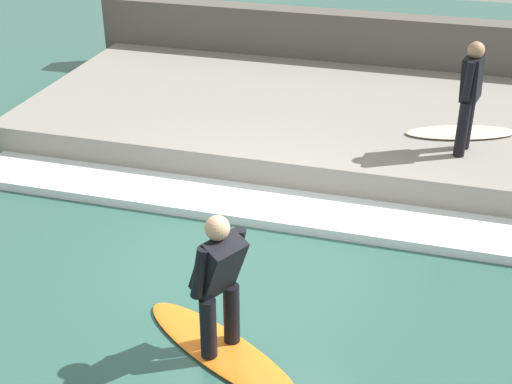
# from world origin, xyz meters

# --- Properties ---
(ground_plane) EXTENTS (28.00, 28.00, 0.00)m
(ground_plane) POSITION_xyz_m (0.00, 0.00, 0.00)
(ground_plane) COLOR #2D564C
(concrete_ledge) EXTENTS (4.40, 9.09, 0.50)m
(concrete_ledge) POSITION_xyz_m (3.99, 0.00, 0.25)
(concrete_ledge) COLOR gray
(concrete_ledge) RESTS_ON ground_plane
(back_wall) EXTENTS (0.50, 9.55, 1.37)m
(back_wall) POSITION_xyz_m (6.44, 0.00, 0.69)
(back_wall) COLOR #544F49
(back_wall) RESTS_ON ground_plane
(wave_foam_crest) EXTENTS (0.91, 8.64, 0.12)m
(wave_foam_crest) POSITION_xyz_m (1.34, 0.00, 0.06)
(wave_foam_crest) COLOR silver
(wave_foam_crest) RESTS_ON ground_plane
(surfboard_riding) EXTENTS (1.45, 2.05, 0.06)m
(surfboard_riding) POSITION_xyz_m (-1.45, -0.22, 0.03)
(surfboard_riding) COLOR orange
(surfboard_riding) RESTS_ON ground_plane
(surfer_riding) EXTENTS (0.55, 0.56, 1.48)m
(surfer_riding) POSITION_xyz_m (-1.45, -0.22, 0.88)
(surfer_riding) COLOR black
(surfer_riding) RESTS_ON surfboard_riding
(surfer_waiting_near) EXTENTS (0.52, 0.32, 1.55)m
(surfer_waiting_near) POSITION_xyz_m (2.81, -2.30, 1.37)
(surfer_waiting_near) COLOR black
(surfer_waiting_near) RESTS_ON concrete_ledge
(surfboard_waiting_near) EXTENTS (1.00, 1.69, 0.06)m
(surfboard_waiting_near) POSITION_xyz_m (3.43, -2.28, 0.53)
(surfboard_waiting_near) COLOR beige
(surfboard_waiting_near) RESTS_ON concrete_ledge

